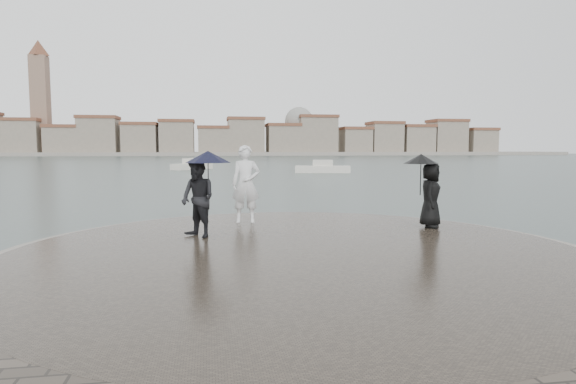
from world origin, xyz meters
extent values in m
plane|color=#2B3835|center=(0.00, 0.00, 0.00)|extent=(400.00, 400.00, 0.00)
cylinder|color=gray|center=(0.00, 3.50, 0.16)|extent=(12.50, 12.50, 0.32)
cylinder|color=#2D261E|center=(0.00, 3.50, 0.18)|extent=(11.90, 11.90, 0.36)
imported|color=white|center=(-0.77, 7.42, 1.45)|extent=(0.84, 0.60, 2.19)
imported|color=black|center=(-2.07, 5.29, 1.28)|extent=(1.11, 1.14, 1.85)
cylinder|color=black|center=(-1.82, 5.39, 1.71)|extent=(0.02, 0.02, 0.90)
cone|color=black|center=(-1.82, 5.39, 2.26)|extent=(1.11, 1.11, 0.28)
imported|color=black|center=(4.00, 5.76, 1.22)|extent=(0.90, 1.00, 1.71)
cylinder|color=black|center=(3.75, 5.86, 1.66)|extent=(0.02, 0.02, 0.90)
cone|color=black|center=(3.75, 5.86, 2.18)|extent=(0.92, 0.92, 0.26)
cube|color=gray|center=(0.00, 163.00, 0.60)|extent=(260.00, 20.00, 1.20)
cube|color=gray|center=(-60.00, 160.00, 5.50)|extent=(11.00, 10.00, 11.00)
cube|color=brown|center=(-60.00, 160.00, 11.50)|extent=(11.60, 10.60, 1.00)
cube|color=gray|center=(-48.00, 160.00, 4.50)|extent=(10.00, 10.00, 9.00)
cube|color=brown|center=(-48.00, 160.00, 9.50)|extent=(10.60, 10.60, 1.00)
cube|color=gray|center=(-37.00, 160.00, 6.00)|extent=(12.00, 10.00, 12.00)
cube|color=brown|center=(-37.00, 160.00, 12.50)|extent=(12.60, 10.60, 1.00)
cube|color=gray|center=(-24.00, 160.00, 5.00)|extent=(11.00, 10.00, 10.00)
cube|color=brown|center=(-24.00, 160.00, 10.50)|extent=(11.60, 10.60, 1.00)
cube|color=gray|center=(-12.00, 160.00, 5.50)|extent=(11.00, 10.00, 11.00)
cube|color=brown|center=(-12.00, 160.00, 11.50)|extent=(11.60, 10.60, 1.00)
cube|color=gray|center=(0.00, 160.00, 4.50)|extent=(10.00, 10.00, 9.00)
cube|color=brown|center=(0.00, 160.00, 9.50)|extent=(10.60, 10.60, 1.00)
cube|color=gray|center=(11.00, 160.00, 6.00)|extent=(12.00, 10.00, 12.00)
cube|color=brown|center=(11.00, 160.00, 12.50)|extent=(12.60, 10.60, 1.00)
cube|color=gray|center=(24.00, 160.00, 5.00)|extent=(11.00, 10.00, 10.00)
cube|color=brown|center=(24.00, 160.00, 10.50)|extent=(11.60, 10.60, 1.00)
cube|color=gray|center=(36.00, 160.00, 6.50)|extent=(13.00, 10.00, 13.00)
cube|color=brown|center=(36.00, 160.00, 13.50)|extent=(13.60, 10.60, 1.00)
cube|color=gray|center=(50.00, 160.00, 4.50)|extent=(10.00, 10.00, 9.00)
cube|color=brown|center=(50.00, 160.00, 9.50)|extent=(10.60, 10.60, 1.00)
cube|color=gray|center=(61.00, 160.00, 5.50)|extent=(11.00, 10.00, 11.00)
cube|color=brown|center=(61.00, 160.00, 11.50)|extent=(11.60, 10.60, 1.00)
cube|color=gray|center=(73.00, 160.00, 5.00)|extent=(11.00, 10.00, 10.00)
cube|color=brown|center=(73.00, 160.00, 10.50)|extent=(11.60, 10.60, 1.00)
cube|color=gray|center=(85.00, 160.00, 6.00)|extent=(12.00, 10.00, 12.00)
cube|color=brown|center=(85.00, 160.00, 12.50)|extent=(12.60, 10.60, 1.00)
cube|color=gray|center=(98.00, 160.00, 4.50)|extent=(10.00, 10.00, 9.00)
cube|color=brown|center=(98.00, 160.00, 9.50)|extent=(10.60, 10.60, 1.00)
cube|color=#846654|center=(-55.00, 162.00, 16.00)|extent=(5.00, 5.00, 32.00)
cone|color=brown|center=(-55.00, 162.00, 34.50)|extent=(6.80, 6.80, 5.00)
sphere|color=gray|center=(30.00, 162.00, 12.00)|extent=(10.00, 10.00, 10.00)
cube|color=silver|center=(-3.68, 50.97, 0.25)|extent=(4.81, 5.20, 0.90)
cube|color=silver|center=(-3.68, 50.97, 0.85)|extent=(2.22, 2.30, 0.90)
cube|color=silver|center=(9.59, 41.19, 0.25)|extent=(5.72, 2.83, 0.90)
cube|color=silver|center=(9.59, 41.19, 0.85)|extent=(2.22, 1.63, 0.90)
camera|label=1|loc=(-1.81, -6.13, 2.46)|focal=30.00mm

